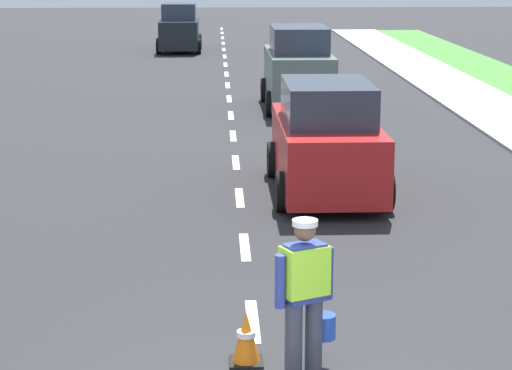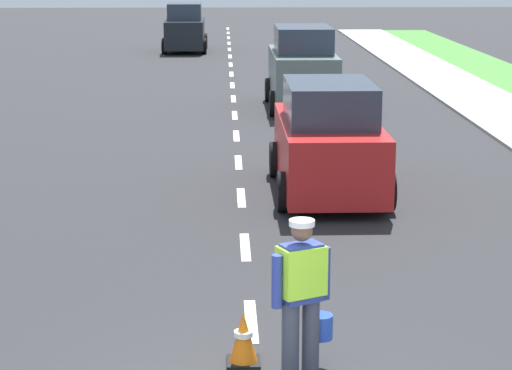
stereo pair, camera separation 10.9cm
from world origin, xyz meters
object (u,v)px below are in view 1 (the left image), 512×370
at_px(car_outgoing_ahead, 326,141).
at_px(traffic_cone_near, 246,338).
at_px(car_outgoing_far, 298,70).
at_px(car_oncoming_third, 179,29).
at_px(road_worker, 306,290).

bearing_deg(car_outgoing_ahead, traffic_cone_near, -102.58).
height_order(car_outgoing_far, car_oncoming_third, car_outgoing_far).
height_order(traffic_cone_near, car_oncoming_third, car_oncoming_third).
relative_size(traffic_cone_near, car_outgoing_far, 0.13).
bearing_deg(traffic_cone_near, car_outgoing_far, 83.41).
bearing_deg(road_worker, car_oncoming_third, 94.08).
relative_size(road_worker, car_oncoming_third, 0.44).
bearing_deg(traffic_cone_near, road_worker, -28.50).
distance_m(traffic_cone_near, car_oncoming_third, 33.60).
bearing_deg(car_oncoming_third, car_outgoing_far, -76.71).
bearing_deg(road_worker, car_outgoing_ahead, 82.13).
distance_m(road_worker, car_outgoing_far, 17.74).
distance_m(road_worker, traffic_cone_near, 0.94).
distance_m(traffic_cone_near, car_outgoing_far, 17.49).
xyz_separation_m(car_outgoing_ahead, car_oncoming_third, (-3.50, 25.98, 0.02)).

